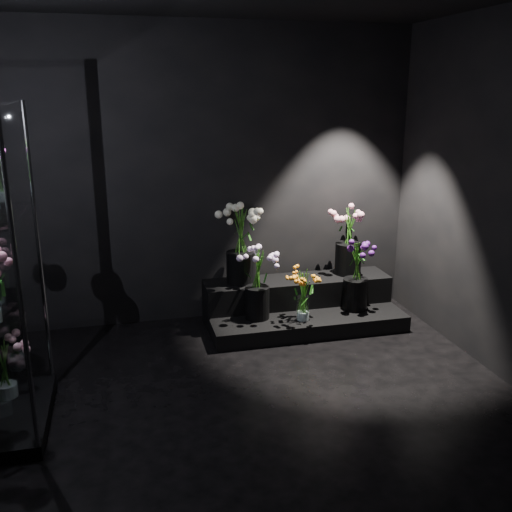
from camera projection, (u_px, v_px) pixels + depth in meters
name	position (u px, v px, depth m)	size (l,w,h in m)	color
floor	(260.00, 422.00, 3.90)	(4.00, 4.00, 0.00)	black
wall_back	(209.00, 177.00, 5.38)	(4.00, 4.00, 0.00)	black
wall_front	(431.00, 372.00, 1.65)	(4.00, 4.00, 0.00)	black
display_riser	(300.00, 305.00, 5.56)	(1.84, 0.82, 0.41)	black
bouquet_orange_bells	(303.00, 294.00, 5.18)	(0.33, 0.33, 0.48)	white
bouquet_lilac	(257.00, 278.00, 5.19)	(0.49, 0.49, 0.65)	black
bouquet_purple	(356.00, 272.00, 5.42)	(0.39, 0.39, 0.69)	black
bouquet_cream_roses	(241.00, 240.00, 5.38)	(0.47, 0.47, 0.73)	black
bouquet_pink_roses	(349.00, 238.00, 5.65)	(0.45, 0.45, 0.66)	black
bouquet_case_base_pink	(4.00, 367.00, 3.98)	(0.34, 0.34, 0.42)	white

